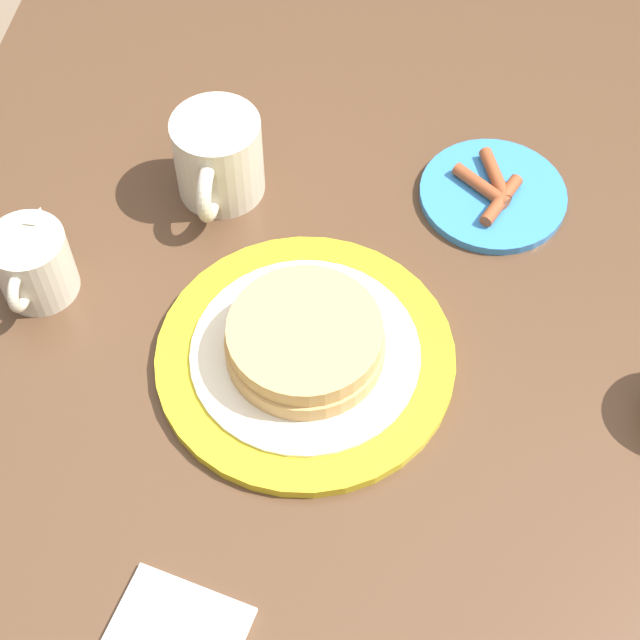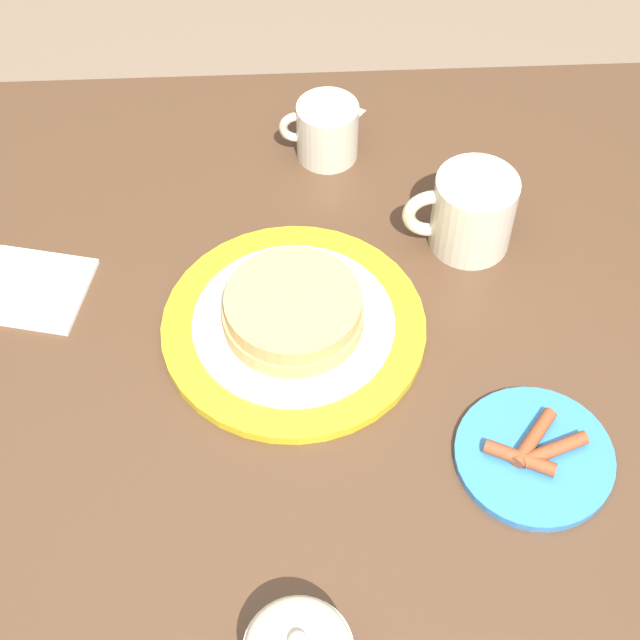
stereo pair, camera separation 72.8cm
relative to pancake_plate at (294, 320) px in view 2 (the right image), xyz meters
name	(u,v)px [view 2 (the right image)]	position (x,y,z in m)	size (l,w,h in m)	color
ground_plane	(312,623)	(-0.01, 0.05, -0.74)	(8.00, 8.00, 0.00)	#7A6651
dining_table	(309,431)	(-0.01, 0.05, -0.14)	(1.16, 0.96, 0.72)	#4C3321
pancake_plate	(294,320)	(0.00, 0.00, 0.00)	(0.28, 0.28, 0.06)	gold
side_plate_bacon	(534,455)	(-0.23, 0.17, -0.01)	(0.15, 0.15, 0.02)	#337AC6
coffee_mug	(470,212)	(-0.20, -0.12, 0.03)	(0.13, 0.09, 0.09)	beige
creamer_pitcher	(328,130)	(-0.05, -0.27, 0.02)	(0.11, 0.07, 0.08)	beige
napkin	(11,286)	(0.31, -0.07, -0.02)	(0.19, 0.14, 0.01)	white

